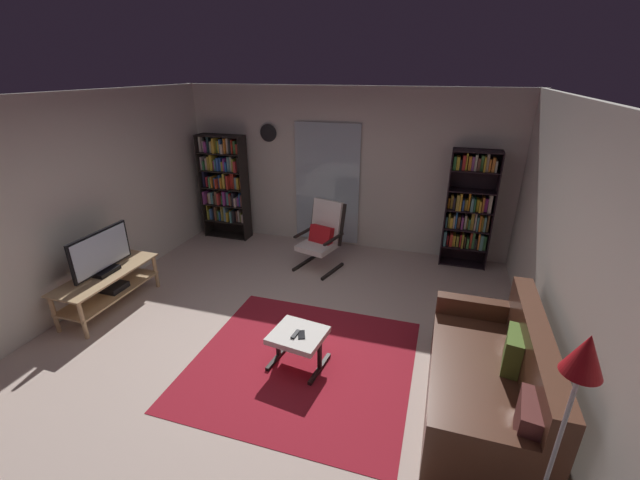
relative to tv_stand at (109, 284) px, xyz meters
name	(u,v)px	position (x,y,z in m)	size (l,w,h in m)	color
ground_plane	(279,339)	(2.30, 0.00, -0.33)	(7.02, 7.02, 0.00)	beige
wall_back	(344,170)	(2.30, 2.90, 0.97)	(5.60, 0.06, 2.60)	silver
wall_left	(65,208)	(-0.40, 0.00, 0.97)	(0.06, 6.00, 2.60)	silver
wall_right	(574,270)	(5.00, 0.00, 0.97)	(0.06, 6.00, 2.60)	silver
glass_door_panel	(327,184)	(2.03, 2.83, 0.72)	(1.10, 0.01, 2.00)	silver
area_rug	(302,362)	(2.69, -0.29, -0.33)	(2.24, 2.13, 0.01)	maroon
tv_stand	(109,284)	(0.00, 0.00, 0.00)	(0.51, 1.34, 0.50)	tan
television	(101,254)	(0.00, -0.01, 0.42)	(0.20, 0.88, 0.55)	black
bookshelf_near_tv	(224,184)	(0.22, 2.61, 0.64)	(0.82, 0.30, 1.82)	black
bookshelf_near_sofa	(469,209)	(4.29, 2.67, 0.57)	(0.68, 0.30, 1.78)	black
leather_sofa	(491,381)	(4.48, -0.38, -0.02)	(0.89, 1.90, 0.89)	#512E1F
lounge_armchair	(322,234)	(2.22, 1.93, 0.20)	(0.72, 0.78, 1.02)	black
ottoman	(298,338)	(2.66, -0.32, -0.01)	(0.58, 0.54, 0.39)	white
tv_remote	(295,334)	(2.64, -0.36, 0.06)	(0.04, 0.14, 0.02)	black
cell_phone	(301,335)	(2.70, -0.34, 0.06)	(0.07, 0.14, 0.01)	black
floor_lamp_by_sofa	(576,386)	(4.64, -1.56, 1.02)	(0.22, 0.22, 1.66)	#A5A5AD
wall_clock	(268,133)	(1.01, 2.82, 1.52)	(0.29, 0.03, 0.29)	silver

